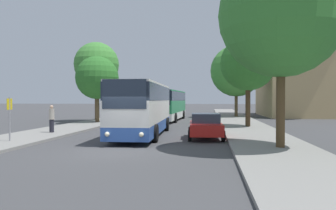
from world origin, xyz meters
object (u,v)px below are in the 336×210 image
tree_left_near (97,65)px  bus_front (143,108)px  bus_middle (169,105)px  tree_left_far (97,78)px  tree_right_far (236,71)px  pedestrian_waiting_near (52,119)px  parked_car_right_near (206,126)px  bus_stop_sign (10,114)px  tree_right_near (248,63)px  tree_right_mid (281,15)px

tree_left_near → bus_front: bearing=-59.0°
bus_middle → tree_left_far: size_ratio=1.89×
bus_front → tree_right_far: 23.54m
pedestrian_waiting_near → parked_car_right_near: bearing=135.9°
bus_middle → bus_stop_sign: bearing=-104.9°
bus_stop_sign → tree_left_near: size_ratio=0.28×
pedestrian_waiting_near → tree_right_far: bearing=-160.6°
parked_car_right_near → tree_right_near: bearing=-116.7°
bus_middle → pedestrian_waiting_near: 16.56m
tree_left_near → tree_right_far: (15.41, 9.00, -0.06)m
bus_middle → tree_left_far: tree_left_far is taller
pedestrian_waiting_near → tree_right_far: tree_right_far is taller
tree_left_near → tree_left_far: size_ratio=1.30×
tree_left_near → tree_right_near: (15.14, -6.36, -0.75)m
tree_right_far → parked_car_right_near: bearing=-98.9°
tree_right_near → bus_front: bearing=-138.8°
bus_front → bus_middle: bus_front is taller
tree_right_near → bus_middle: bearing=131.2°
tree_right_mid → parked_car_right_near: bearing=131.0°
parked_car_right_near → tree_left_far: (-10.63, 10.99, 3.67)m
bus_front → pedestrian_waiting_near: bearing=179.9°
tree_left_far → tree_right_far: (14.26, 12.09, 1.55)m
bus_middle → tree_right_near: bearing=-46.8°
bus_stop_sign → tree_left_far: tree_left_far is taller
bus_front → tree_right_mid: tree_right_mid is taller
tree_left_near → tree_right_far: bearing=30.3°
tree_left_far → tree_right_mid: size_ratio=0.71×
tree_right_near → tree_right_mid: size_ratio=0.83×
bus_front → tree_left_far: (-6.57, 9.76, 2.65)m
tree_left_near → tree_right_near: size_ratio=1.12×
bus_front → tree_right_mid: 10.23m
bus_middle → tree_left_near: tree_left_near is taller
tree_left_far → tree_right_near: bearing=-13.2°
bus_front → tree_right_near: size_ratio=1.49×
bus_front → tree_left_far: size_ratio=1.73×
tree_right_near → tree_right_far: size_ratio=0.81×
parked_car_right_near → tree_right_mid: 7.64m
pedestrian_waiting_near → tree_right_near: (13.64, 6.68, 4.24)m
bus_front → bus_middle: size_ratio=0.91×
pedestrian_waiting_near → tree_left_far: size_ratio=0.28×
pedestrian_waiting_near → tree_left_near: (-1.50, 13.04, 4.99)m
bus_middle → tree_left_near: (-7.48, -2.38, 4.29)m
bus_middle → tree_right_far: size_ratio=1.33×
tree_left_near → tree_right_far: size_ratio=0.91×
parked_car_right_near → tree_right_near: (3.36, 7.71, 4.53)m
bus_middle → tree_right_near: size_ratio=1.63×
tree_left_far → pedestrian_waiting_near: bearing=-88.0°
bus_stop_sign → tree_right_near: size_ratio=0.31×
tree_left_far → tree_right_mid: tree_right_mid is taller
tree_right_near → tree_right_far: (0.27, 15.36, 0.69)m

